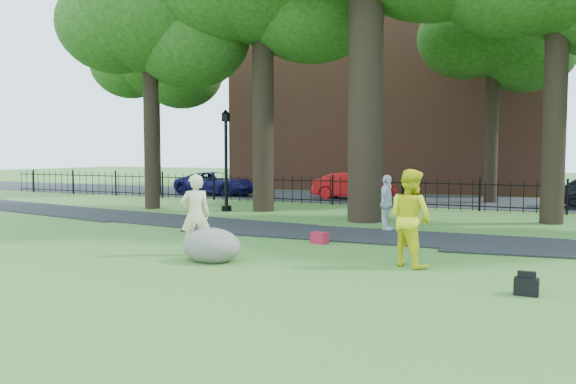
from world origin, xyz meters
The scene contains 14 objects.
ground centered at (0.00, 0.00, 0.00)m, with size 120.00×120.00×0.00m, color #366423.
footpath centered at (1.00, 3.90, 0.00)m, with size 36.00×2.60×0.03m, color black.
street centered at (0.00, 16.00, 0.00)m, with size 80.00×7.00×0.02m, color black.
iron_fence centered at (0.00, 12.00, 0.60)m, with size 44.00×0.04×1.20m.
brick_building centered at (-4.00, 24.00, 6.00)m, with size 18.00×8.00×12.00m, color brown.
woman centered at (-1.51, -0.34, 0.88)m, with size 0.64×0.42×1.76m, color beige.
man centered at (3.00, 0.44, 0.95)m, with size 0.93×0.72×1.91m, color yellow.
pedestrian centered at (1.24, 5.14, 0.80)m, with size 0.94×0.39×1.60m, color silver.
boulder centered at (-0.81, -0.80, 0.37)m, with size 1.27×0.96×0.75m, color #5F5D4F.
lamppost centered at (-5.78, 7.88, 1.90)m, with size 0.38×0.38×3.87m.
backpack centered at (5.18, -1.04, 0.14)m, with size 0.36×0.23×0.27m, color black.
red_bag centered at (0.36, 2.23, 0.14)m, with size 0.40×0.25×0.27m, color maroon.
red_sedan centered at (-3.11, 15.09, 0.64)m, with size 1.35×3.87×1.28m, color #B50D0F.
navy_van centered at (-10.48, 14.50, 0.61)m, with size 2.02×4.39×1.22m, color #0F0E46.
Camera 1 is at (5.49, -10.45, 2.22)m, focal length 35.00 mm.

